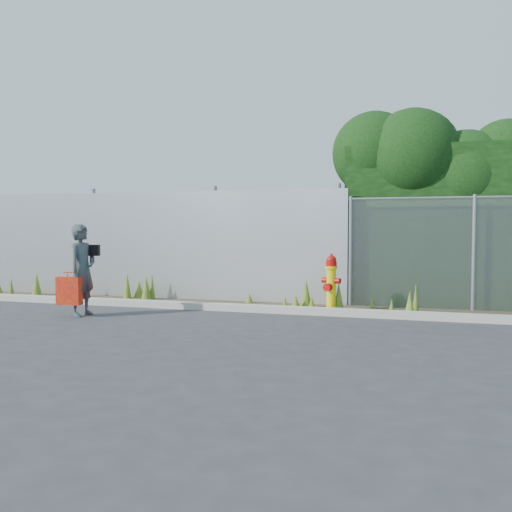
{
  "coord_description": "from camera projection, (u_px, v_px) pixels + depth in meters",
  "views": [
    {
      "loc": [
        2.47,
        -7.64,
        1.5
      ],
      "look_at": [
        -0.3,
        1.4,
        1.0
      ],
      "focal_mm": 40.0,
      "sensor_mm": 36.0,
      "label": 1
    }
  ],
  "objects": [
    {
      "name": "ground",
      "position": [
        247.0,
        331.0,
        8.09
      ],
      "size": [
        80.0,
        80.0,
        0.0
      ],
      "primitive_type": "plane",
      "color": "#343336",
      "rests_on": "ground"
    },
    {
      "name": "curb",
      "position": [
        279.0,
        310.0,
        9.81
      ],
      "size": [
        16.0,
        0.22,
        0.12
      ],
      "primitive_type": "cube",
      "color": "#ACA99B",
      "rests_on": "ground"
    },
    {
      "name": "weed_strip",
      "position": [
        224.0,
        299.0,
        10.74
      ],
      "size": [
        16.0,
        1.2,
        0.54
      ],
      "color": "#3F3624",
      "rests_on": "ground"
    },
    {
      "name": "corrugated_fence",
      "position": [
        143.0,
        245.0,
        11.85
      ],
      "size": [
        8.5,
        0.21,
        2.3
      ],
      "color": "silver",
      "rests_on": "ground"
    },
    {
      "name": "fire_hydrant",
      "position": [
        331.0,
        284.0,
        9.85
      ],
      "size": [
        0.34,
        0.31,
        1.02
      ],
      "rotation": [
        0.0,
        0.0,
        -0.31
      ],
      "color": "yellow",
      "rests_on": "ground"
    },
    {
      "name": "woman",
      "position": [
        82.0,
        270.0,
        9.47
      ],
      "size": [
        0.42,
        0.59,
        1.53
      ],
      "primitive_type": "imported",
      "rotation": [
        0.0,
        0.0,
        1.47
      ],
      "color": "#106B69",
      "rests_on": "ground"
    },
    {
      "name": "red_tote_bag",
      "position": [
        69.0,
        291.0,
        9.35
      ],
      "size": [
        0.41,
        0.15,
        0.54
      ],
      "rotation": [
        0.0,
        0.0,
        0.08
      ],
      "color": "#AC090F"
    },
    {
      "name": "black_shoulder_bag",
      "position": [
        92.0,
        250.0,
        9.61
      ],
      "size": [
        0.25,
        0.1,
        0.19
      ],
      "rotation": [
        0.0,
        0.0,
        0.26
      ],
      "color": "black"
    }
  ]
}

